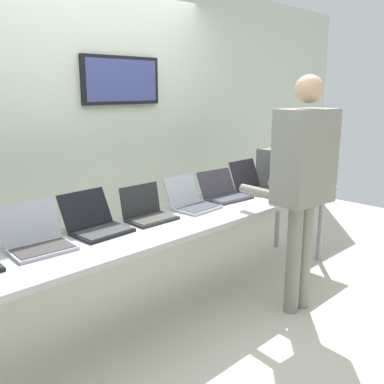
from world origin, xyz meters
name	(u,v)px	position (x,y,z in m)	size (l,w,h in m)	color
ground	(182,310)	(0.00, 0.00, -0.02)	(8.00, 8.00, 0.04)	beige
back_wall	(94,124)	(0.00, 1.13, 1.35)	(8.00, 0.11, 2.69)	beige
workbench	(181,222)	(0.00, 0.00, 0.70)	(3.47, 0.70, 0.75)	#AAA9A7
equipment_box	(286,166)	(1.47, 0.08, 0.92)	(0.43, 0.41, 0.35)	#575659
laptop_station_1	(37,239)	(-1.05, 0.11, 0.81)	(0.37, 0.36, 0.26)	#ADAEBA
laptop_station_2	(96,223)	(-0.64, 0.13, 0.80)	(0.37, 0.39, 0.25)	black
laptop_station_3	(148,212)	(-0.23, 0.10, 0.80)	(0.34, 0.27, 0.24)	#262829
laptop_station_4	(192,201)	(0.20, 0.09, 0.80)	(0.35, 0.36, 0.24)	#AAADB5
laptop_station_5	(224,192)	(0.62, 0.12, 0.80)	(0.40, 0.35, 0.22)	#3A3640
laptop_station_6	(254,184)	(1.03, 0.12, 0.81)	(0.35, 0.37, 0.26)	#262329
person	(303,173)	(0.62, -0.62, 1.07)	(0.48, 0.62, 1.75)	gray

